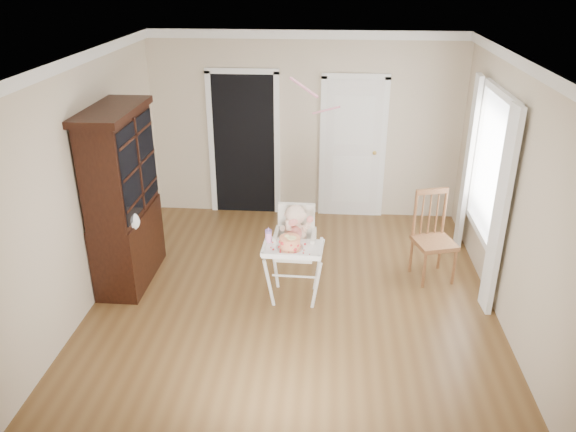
# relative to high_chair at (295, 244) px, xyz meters

# --- Properties ---
(floor) EXTENTS (5.00, 5.00, 0.00)m
(floor) POSITION_rel_high_chair_xyz_m (-0.01, -0.08, -0.69)
(floor) COLOR brown
(floor) RESTS_ON ground
(ceiling) EXTENTS (5.00, 5.00, 0.00)m
(ceiling) POSITION_rel_high_chair_xyz_m (-0.01, -0.08, 2.01)
(ceiling) COLOR white
(ceiling) RESTS_ON wall_back
(wall_back) EXTENTS (4.50, 0.00, 4.50)m
(wall_back) POSITION_rel_high_chair_xyz_m (-0.01, 2.42, 0.66)
(wall_back) COLOR #C2B298
(wall_back) RESTS_ON floor
(wall_left) EXTENTS (0.00, 5.00, 5.00)m
(wall_left) POSITION_rel_high_chair_xyz_m (-2.26, -0.08, 0.66)
(wall_left) COLOR #C2B298
(wall_left) RESTS_ON floor
(wall_right) EXTENTS (0.00, 5.00, 5.00)m
(wall_right) POSITION_rel_high_chair_xyz_m (2.24, -0.08, 0.66)
(wall_right) COLOR #C2B298
(wall_right) RESTS_ON floor
(crown_molding) EXTENTS (4.50, 5.00, 0.12)m
(crown_molding) POSITION_rel_high_chair_xyz_m (-0.01, -0.08, 1.95)
(crown_molding) COLOR white
(crown_molding) RESTS_ON ceiling
(doorway) EXTENTS (1.06, 0.05, 2.22)m
(doorway) POSITION_rel_high_chair_xyz_m (-0.91, 2.41, 0.42)
(doorway) COLOR black
(doorway) RESTS_ON wall_back
(closet_door) EXTENTS (0.96, 0.09, 2.13)m
(closet_door) POSITION_rel_high_chair_xyz_m (0.69, 2.40, 0.33)
(closet_door) COLOR white
(closet_door) RESTS_ON wall_back
(window_right) EXTENTS (0.13, 1.84, 2.30)m
(window_right) POSITION_rel_high_chair_xyz_m (2.17, 0.72, 0.60)
(window_right) COLOR white
(window_right) RESTS_ON wall_right
(high_chair) EXTENTS (0.66, 0.81, 1.12)m
(high_chair) POSITION_rel_high_chair_xyz_m (0.00, 0.00, 0.00)
(high_chair) COLOR white
(high_chair) RESTS_ON floor
(baby) EXTENTS (0.33, 0.26, 0.53)m
(baby) POSITION_rel_high_chair_xyz_m (0.00, 0.03, 0.18)
(baby) COLOR beige
(baby) RESTS_ON high_chair
(cake) EXTENTS (0.29, 0.29, 0.13)m
(cake) POSITION_rel_high_chair_xyz_m (-0.03, -0.27, 0.15)
(cake) COLOR silver
(cake) RESTS_ON high_chair
(sippy_cup) EXTENTS (0.07, 0.07, 0.18)m
(sippy_cup) POSITION_rel_high_chair_xyz_m (-0.27, -0.14, 0.16)
(sippy_cup) COLOR #F897DC
(sippy_cup) RESTS_ON high_chair
(china_cabinet) EXTENTS (0.56, 1.25, 2.11)m
(china_cabinet) POSITION_rel_high_chair_xyz_m (-2.00, 0.28, 0.37)
(china_cabinet) COLOR black
(china_cabinet) RESTS_ON floor
(dining_chair) EXTENTS (0.55, 0.55, 1.09)m
(dining_chair) POSITION_rel_high_chair_xyz_m (1.63, 0.60, -0.18)
(dining_chair) COLOR brown
(dining_chair) RESTS_ON floor
(streamer) EXTENTS (0.34, 0.39, 0.15)m
(streamer) POSITION_rel_high_chair_xyz_m (0.05, 0.63, 1.60)
(streamer) COLOR pink
(streamer) RESTS_ON ceiling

